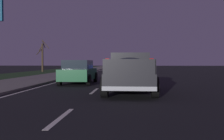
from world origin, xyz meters
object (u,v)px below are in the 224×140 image
(pickup_truck, at_px, (130,71))
(sedan_blue, at_px, (131,66))
(bare_tree_far, at_px, (42,56))
(sedan_green, at_px, (79,72))

(pickup_truck, distance_m, sedan_blue, 28.20)
(pickup_truck, xyz_separation_m, sedan_blue, (28.20, -0.04, -0.20))
(pickup_truck, xyz_separation_m, bare_tree_far, (24.23, 12.81, 1.31))
(sedan_blue, height_order, bare_tree_far, bare_tree_far)
(sedan_green, distance_m, bare_tree_far, 21.95)
(pickup_truck, height_order, sedan_green, pickup_truck)
(sedan_blue, xyz_separation_m, bare_tree_far, (-3.97, 12.84, 1.51))
(pickup_truck, height_order, bare_tree_far, bare_tree_far)
(sedan_green, bearing_deg, bare_tree_far, 25.53)
(sedan_green, bearing_deg, sedan_blue, -8.18)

